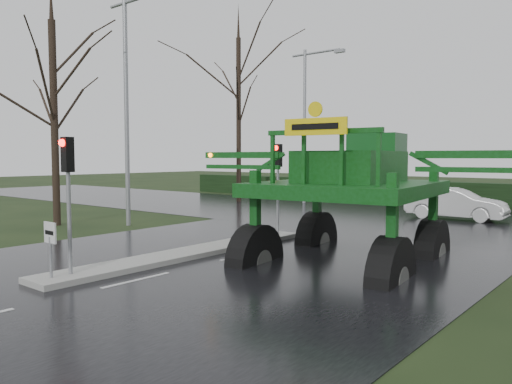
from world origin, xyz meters
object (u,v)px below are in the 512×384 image
Objects in this scene: traffic_signal_near at (68,176)px; street_light_left_far at (309,112)px; street_light_left_near at (130,89)px; crop_sprayer at (260,171)px; keep_left_sign at (50,241)px; white_sedan at (455,220)px; traffic_signal_mid at (278,169)px.

street_light_left_far is at bearing 108.17° from traffic_signal_near.
street_light_left_near is (-6.89, 7.01, 3.40)m from traffic_signal_near.
street_light_left_far is 1.01× the size of crop_sprayer.
traffic_signal_near reaches higher than keep_left_sign.
white_sedan is at bearing 47.59° from street_light_left_near.
traffic_signal_near is 0.35× the size of crop_sprayer.
street_light_left_near is (-6.89, 7.50, 4.93)m from keep_left_sign.
traffic_signal_mid is 14.68m from street_light_left_far.
keep_left_sign is 1.61m from traffic_signal_near.
traffic_signal_near is at bearing -120.12° from crop_sprayer.
traffic_signal_near is at bearing -90.00° from traffic_signal_mid.
street_light_left_near is 16.45m from white_sedan.
traffic_signal_mid is 0.35× the size of crop_sprayer.
street_light_left_far is (-6.89, 21.01, 3.40)m from traffic_signal_near.
traffic_signal_mid is at bearing 90.00° from keep_left_sign.
traffic_signal_mid is (0.00, 8.50, 0.00)m from traffic_signal_near.
keep_left_sign is 5.93m from crop_sprayer.
keep_left_sign is at bearing -118.12° from crop_sprayer.
keep_left_sign is at bearing -90.00° from traffic_signal_mid.
street_light_left_far is at bearing 107.78° from keep_left_sign.
traffic_signal_near is at bearing 167.74° from white_sedan.
street_light_left_near is 1.00× the size of street_light_left_far.
street_light_left_far is at bearing 112.92° from crop_sprayer.
street_light_left_near reaches higher than keep_left_sign.
traffic_signal_near is 10.40m from street_light_left_near.
traffic_signal_near is at bearing 90.00° from keep_left_sign.
traffic_signal_mid is 10.72m from white_sedan.
traffic_signal_near is 18.82m from white_sedan.
white_sedan is at bearing -14.58° from street_light_left_far.
street_light_left_near is at bearing 160.09° from crop_sprayer.
traffic_signal_mid is 4.26m from crop_sprayer.
white_sedan is at bearing 78.27° from crop_sprayer.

